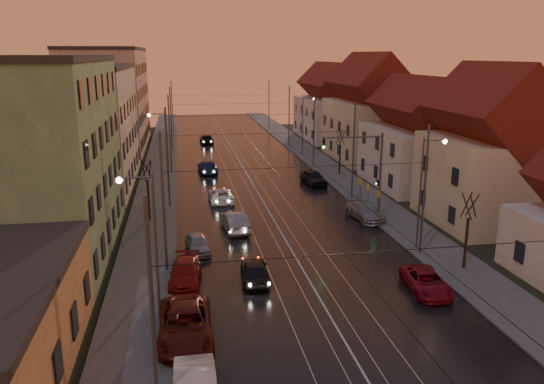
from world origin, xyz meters
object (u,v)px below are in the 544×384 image
parked_right_1 (365,211)px  street_lamp_1 (425,182)px  street_lamp_3 (305,120)px  driving_car_2 (221,195)px  parked_right_0 (426,282)px  street_lamp_0 (149,235)px  parked_right_2 (313,178)px  parked_left_1 (185,325)px  driving_car_3 (208,167)px  driving_car_1 (235,221)px  parked_left_2 (185,272)px  street_lamp_2 (163,143)px  parked_left_3 (198,244)px  driving_car_4 (207,139)px  traffic_light_mast (369,164)px  driving_car_0 (255,271)px

parked_right_1 → street_lamp_1: bearing=-85.5°
street_lamp_3 → parked_right_1: street_lamp_3 is taller
driving_car_2 → parked_right_0: bearing=113.9°
street_lamp_0 → street_lamp_1: 19.89m
street_lamp_0 → street_lamp_3: size_ratio=1.00×
parked_right_1 → parked_right_2: 12.66m
driving_car_2 → parked_left_1: parked_left_1 is taller
driving_car_3 → driving_car_1: bearing=90.2°
driving_car_1 → street_lamp_0: bearing=63.0°
street_lamp_3 → parked_left_2: street_lamp_3 is taller
street_lamp_3 → parked_right_1: (-1.50, -28.57, -4.18)m
street_lamp_2 → parked_left_1: bearing=-87.0°
driving_car_1 → street_lamp_2: bearing=-73.3°
driving_car_3 → street_lamp_2: bearing=56.4°
parked_right_0 → parked_right_1: bearing=90.0°
parked_left_3 → parked_right_0: size_ratio=0.82×
street_lamp_2 → parked_left_2: bearing=-85.9°
street_lamp_2 → street_lamp_3: size_ratio=1.00×
parked_left_2 → parked_right_0: parked_left_2 is taller
street_lamp_2 → parked_left_3: size_ratio=2.21×
street_lamp_0 → driving_car_4: street_lamp_0 is taller
traffic_light_mast → driving_car_0: 16.52m
street_lamp_3 → parked_right_2: (-2.78, -15.97, -4.12)m
driving_car_1 → driving_car_4: same height
driving_car_2 → street_lamp_1: bearing=129.5°
driving_car_3 → traffic_light_mast: bearing=119.9°
street_lamp_3 → parked_left_1: 48.76m
street_lamp_1 → driving_car_0: 13.52m
street_lamp_0 → parked_left_3: bearing=75.8°
parked_right_0 → street_lamp_0: bearing=-169.7°
street_lamp_3 → street_lamp_1: bearing=-90.0°
traffic_light_mast → parked_right_0: traffic_light_mast is taller
street_lamp_3 → driving_car_2: bearing=-121.6°
driving_car_2 → parked_right_1: size_ratio=0.96×
driving_car_2 → parked_right_0: driving_car_2 is taller
traffic_light_mast → parked_right_0: size_ratio=1.62×
driving_car_1 → parked_right_2: size_ratio=1.03×
street_lamp_3 → driving_car_3: (-13.51, -8.29, -4.15)m
driving_car_2 → street_lamp_2: bearing=-46.3°
street_lamp_2 → street_lamp_0: bearing=-90.0°
traffic_light_mast → driving_car_3: size_ratio=1.42×
parked_left_1 → parked_right_0: (13.92, 3.06, -0.17)m
street_lamp_2 → parked_left_3: street_lamp_2 is taller
traffic_light_mast → parked_left_3: size_ratio=1.99×
street_lamp_0 → parked_right_0: street_lamp_0 is taller
parked_right_0 → street_lamp_2: bearing=125.2°
driving_car_1 → driving_car_3: 21.40m
driving_car_2 → street_lamp_0: bearing=75.5°
street_lamp_0 → parked_left_3: street_lamp_0 is taller
street_lamp_3 → driving_car_2: street_lamp_3 is taller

